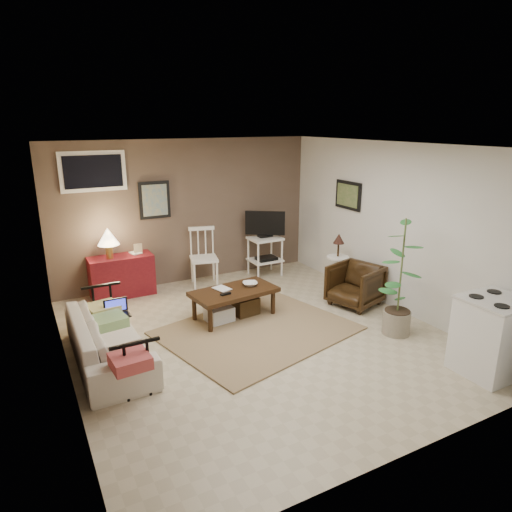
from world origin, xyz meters
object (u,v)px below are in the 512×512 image
spindle_chair (204,259)px  stove (492,336)px  red_console (121,272)px  side_table (338,256)px  coffee_table (234,302)px  armchair (355,283)px  potted_plant (401,273)px  sofa (108,332)px  tv_stand (265,242)px

spindle_chair → stove: 4.44m
red_console → side_table: size_ratio=1.18×
coffee_table → stove: size_ratio=1.42×
side_table → stove: bearing=-91.8°
armchair → spindle_chair: bearing=-155.5°
spindle_chair → potted_plant: 3.31m
sofa → armchair: size_ratio=2.71×
sofa → red_console: 2.10m
coffee_table → red_console: red_console is taller
tv_stand → red_console: bearing=175.5°
tv_stand → coffee_table: bearing=-132.3°
spindle_chair → armchair: (1.66, -1.90, -0.11)m
coffee_table → potted_plant: (1.66, -1.43, 0.58)m
potted_plant → red_console: bearing=133.1°
stove → sofa: bearing=148.7°
sofa → armchair: bearing=-90.3°
red_console → side_table: red_console is taller
spindle_chair → tv_stand: bearing=-2.8°
stove → red_console: bearing=125.9°
armchair → potted_plant: (-0.15, -1.02, 0.49)m
red_console → side_table: (3.16, -1.42, 0.20)m
spindle_chair → armchair: bearing=-48.9°
sofa → potted_plant: 3.63m
tv_stand → potted_plant: potted_plant is taller
red_console → stove: red_console is taller
coffee_table → potted_plant: bearing=-40.7°
sofa → armchair: sofa is taller
stove → potted_plant: bearing=99.9°
sofa → potted_plant: size_ratio=1.19×
tv_stand → potted_plant: 2.89m
spindle_chair → side_table: (1.81, -1.28, 0.14)m
potted_plant → stove: size_ratio=1.79×
red_console → tv_stand: (2.50, -0.20, 0.23)m
sofa → red_console: bearing=-16.1°
red_console → armchair: size_ratio=1.63×
armchair → side_table: bearing=150.1°
tv_stand → stove: (0.57, -4.04, -0.18)m
tv_stand → armchair: size_ratio=1.69×
sofa → spindle_chair: size_ratio=1.92×
red_console → side_table: 3.47m
sofa → potted_plant: (3.44, -1.04, 0.47)m
stove → coffee_table: bearing=125.6°
stove → armchair: bearing=91.5°
tv_stand → armchair: bearing=-74.6°
sofa → stove: stove is taller
armchair → stove: size_ratio=0.79×
side_table → spindle_chair: bearing=144.8°
red_console → sofa: bearing=-106.1°
sofa → tv_stand: (3.08, 1.83, 0.25)m
side_table → potted_plant: potted_plant is taller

